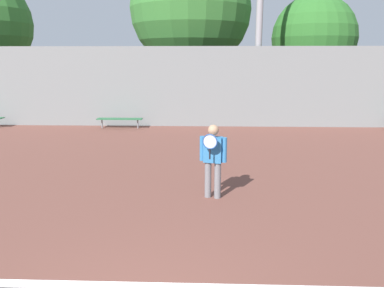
{
  "coord_description": "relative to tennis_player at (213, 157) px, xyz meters",
  "views": [
    {
      "loc": [
        0.81,
        -2.75,
        2.91
      ],
      "look_at": [
        0.49,
        6.07,
        0.9
      ],
      "focal_mm": 35.0,
      "sensor_mm": 36.0,
      "label": 1
    }
  ],
  "objects": [
    {
      "name": "back_fence",
      "position": [
        -0.97,
        8.81,
        0.82
      ],
      "size": [
        31.08,
        0.06,
        3.46
      ],
      "color": "gray",
      "rests_on": "ground_plane"
    },
    {
      "name": "tennis_player",
      "position": [
        0.0,
        0.0,
        0.0
      ],
      "size": [
        0.57,
        0.47,
        1.59
      ],
      "rotation": [
        0.0,
        0.0,
        -0.26
      ],
      "color": "slate",
      "rests_on": "ground_plane"
    },
    {
      "name": "tree_green_tall",
      "position": [
        -0.99,
        13.29,
        4.6
      ],
      "size": [
        6.42,
        6.42,
        8.73
      ],
      "color": "brown",
      "rests_on": "ground_plane"
    },
    {
      "name": "bench_adjacent_court",
      "position": [
        -3.85,
        8.16,
        -0.51
      ],
      "size": [
        1.94,
        0.4,
        0.43
      ],
      "color": "#28663D",
      "rests_on": "ground_plane"
    },
    {
      "name": "tree_green_broad",
      "position": [
        5.48,
        12.89,
        3.07
      ],
      "size": [
        4.37,
        4.37,
        6.19
      ],
      "color": "brown",
      "rests_on": "ground_plane"
    }
  ]
}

